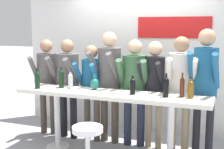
% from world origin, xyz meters
% --- Properties ---
extents(back_wall, '(4.45, 0.12, 2.75)m').
position_xyz_m(back_wall, '(0.00, 1.36, 1.38)').
color(back_wall, silver).
rests_on(back_wall, ground_plane).
extents(tasting_table, '(2.85, 0.53, 0.95)m').
position_xyz_m(tasting_table, '(0.00, 0.00, 0.81)').
color(tasting_table, silver).
rests_on(tasting_table, ground_plane).
extents(bar_stool, '(0.40, 0.40, 0.66)m').
position_xyz_m(bar_stool, '(-0.02, -0.71, 0.44)').
color(bar_stool, silver).
rests_on(bar_stool, ground_plane).
extents(person_far_left, '(0.45, 0.55, 1.66)m').
position_xyz_m(person_far_left, '(-1.37, 0.49, 1.04)').
color(person_far_left, '#473D33').
rests_on(person_far_left, ground_plane).
extents(person_left, '(0.48, 0.57, 1.67)m').
position_xyz_m(person_left, '(-0.94, 0.46, 1.03)').
color(person_left, black).
rests_on(person_left, ground_plane).
extents(person_center_left, '(0.39, 0.50, 1.59)m').
position_xyz_m(person_center_left, '(-0.51, 0.47, 0.99)').
color(person_center_left, '#473D33').
rests_on(person_center_left, ground_plane).
extents(person_center, '(0.50, 0.61, 1.80)m').
position_xyz_m(person_center, '(-0.21, 0.51, 1.12)').
color(person_center, '#473D33').
rests_on(person_center, ground_plane).
extents(person_center_right, '(0.50, 0.58, 1.69)m').
position_xyz_m(person_center_right, '(0.21, 0.50, 1.04)').
color(person_center_right, '#23283D').
rests_on(person_center_right, ground_plane).
extents(person_right, '(0.39, 0.52, 1.67)m').
position_xyz_m(person_right, '(0.52, 0.51, 1.05)').
color(person_right, gray).
rests_on(person_right, ground_plane).
extents(person_far_right, '(0.49, 0.60, 1.75)m').
position_xyz_m(person_far_right, '(0.92, 0.49, 1.09)').
color(person_far_right, gray).
rests_on(person_far_right, ground_plane).
extents(person_rightmost, '(0.43, 0.57, 1.86)m').
position_xyz_m(person_rightmost, '(1.27, 0.46, 1.17)').
color(person_rightmost, black).
rests_on(person_rightmost, ground_plane).
extents(wine_bottle_0, '(0.07, 0.07, 0.27)m').
position_xyz_m(wine_bottle_0, '(0.34, -0.00, 1.07)').
color(wine_bottle_0, black).
rests_on(wine_bottle_0, tasting_table).
extents(wine_bottle_1, '(0.08, 0.08, 0.28)m').
position_xyz_m(wine_bottle_1, '(1.12, 0.06, 1.08)').
color(wine_bottle_1, brown).
rests_on(wine_bottle_1, tasting_table).
extents(wine_bottle_2, '(0.08, 0.08, 0.32)m').
position_xyz_m(wine_bottle_2, '(-1.14, -0.13, 1.09)').
color(wine_bottle_2, black).
rests_on(wine_bottle_2, tasting_table).
extents(wine_bottle_3, '(0.07, 0.07, 0.28)m').
position_xyz_m(wine_bottle_3, '(-0.66, 0.05, 1.08)').
color(wine_bottle_3, '#B7BCC1').
rests_on(wine_bottle_3, tasting_table).
extents(wine_bottle_4, '(0.06, 0.06, 0.33)m').
position_xyz_m(wine_bottle_4, '(1.01, 0.08, 1.10)').
color(wine_bottle_4, '#4C1E0F').
rests_on(wine_bottle_4, tasting_table).
extents(wine_bottle_5, '(0.07, 0.07, 0.33)m').
position_xyz_m(wine_bottle_5, '(-0.82, 0.05, 1.10)').
color(wine_bottle_5, black).
rests_on(wine_bottle_5, tasting_table).
extents(wine_bottle_6, '(0.08, 0.08, 0.32)m').
position_xyz_m(wine_bottle_6, '(0.80, -0.00, 1.10)').
color(wine_bottle_6, black).
rests_on(wine_bottle_6, tasting_table).
extents(decorative_vase, '(0.13, 0.13, 0.22)m').
position_xyz_m(decorative_vase, '(-0.29, 0.12, 1.04)').
color(decorative_vase, '#1E665B').
rests_on(decorative_vase, tasting_table).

